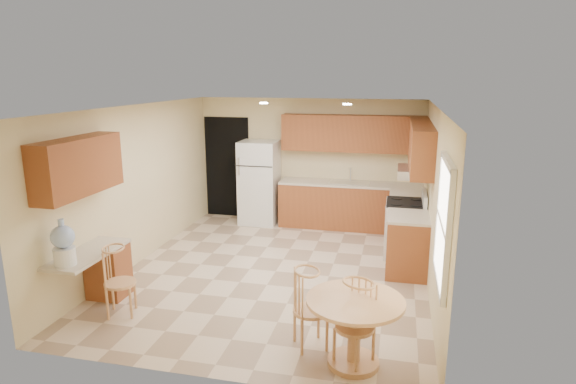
% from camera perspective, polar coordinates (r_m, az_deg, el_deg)
% --- Properties ---
extents(floor, '(5.50, 5.50, 0.00)m').
position_cam_1_polar(floor, '(7.51, -1.47, -9.38)').
color(floor, beige).
rests_on(floor, ground).
extents(ceiling, '(4.50, 5.50, 0.02)m').
position_cam_1_polar(ceiling, '(6.92, -1.60, 10.04)').
color(ceiling, white).
rests_on(ceiling, wall_back).
extents(wall_back, '(4.50, 0.02, 2.50)m').
position_cam_1_polar(wall_back, '(9.74, 2.53, 3.68)').
color(wall_back, beige).
rests_on(wall_back, floor).
extents(wall_front, '(4.50, 0.02, 2.50)m').
position_cam_1_polar(wall_front, '(4.62, -10.17, -7.99)').
color(wall_front, beige).
rests_on(wall_front, floor).
extents(wall_left, '(0.02, 5.50, 2.50)m').
position_cam_1_polar(wall_left, '(7.97, -17.40, 0.80)').
color(wall_left, beige).
rests_on(wall_left, floor).
extents(wall_right, '(0.02, 5.50, 2.50)m').
position_cam_1_polar(wall_right, '(6.91, 16.84, -1.06)').
color(wall_right, beige).
rests_on(wall_right, floor).
extents(doorway, '(0.90, 0.02, 2.10)m').
position_cam_1_polar(doorway, '(10.22, -7.20, 2.92)').
color(doorway, black).
rests_on(doorway, floor).
extents(base_cab_back, '(2.75, 0.60, 0.87)m').
position_cam_1_polar(base_cab_back, '(9.51, 7.33, -1.70)').
color(base_cab_back, '#9C5127').
rests_on(base_cab_back, floor).
extents(counter_back, '(2.75, 0.63, 0.04)m').
position_cam_1_polar(counter_back, '(9.40, 7.42, 0.98)').
color(counter_back, beige).
rests_on(counter_back, base_cab_back).
extents(base_cab_right_a, '(0.60, 0.59, 0.87)m').
position_cam_1_polar(base_cab_right_a, '(8.90, 13.85, -3.07)').
color(base_cab_right_a, '#9C5127').
rests_on(base_cab_right_a, floor).
extents(counter_right_a, '(0.63, 0.59, 0.04)m').
position_cam_1_polar(counter_right_a, '(8.79, 14.01, -0.22)').
color(counter_right_a, beige).
rests_on(counter_right_a, base_cab_right_a).
extents(base_cab_right_b, '(0.60, 0.80, 0.87)m').
position_cam_1_polar(base_cab_right_b, '(7.52, 13.94, -6.20)').
color(base_cab_right_b, '#9C5127').
rests_on(base_cab_right_b, floor).
extents(counter_right_b, '(0.63, 0.80, 0.04)m').
position_cam_1_polar(counter_right_b, '(7.38, 14.14, -2.87)').
color(counter_right_b, beige).
rests_on(counter_right_b, base_cab_right_b).
extents(upper_cab_back, '(2.75, 0.33, 0.70)m').
position_cam_1_polar(upper_cab_back, '(9.37, 7.68, 6.89)').
color(upper_cab_back, '#9C5127').
rests_on(upper_cab_back, wall_back).
extents(upper_cab_right, '(0.33, 2.42, 0.70)m').
position_cam_1_polar(upper_cab_right, '(7.98, 15.43, 5.34)').
color(upper_cab_right, '#9C5127').
rests_on(upper_cab_right, wall_right).
extents(upper_cab_left, '(0.33, 1.40, 0.70)m').
position_cam_1_polar(upper_cab_left, '(6.45, -23.60, 2.81)').
color(upper_cab_left, '#9C5127').
rests_on(upper_cab_left, wall_left).
extents(sink, '(0.78, 0.44, 0.01)m').
position_cam_1_polar(sink, '(9.40, 7.27, 1.11)').
color(sink, silver).
rests_on(sink, counter_back).
extents(range_hood, '(0.50, 0.76, 0.14)m').
position_cam_1_polar(range_hood, '(8.01, 14.64, 2.31)').
color(range_hood, silver).
rests_on(range_hood, upper_cab_right).
extents(desk_pedestal, '(0.48, 0.42, 0.72)m').
position_cam_1_polar(desk_pedestal, '(7.03, -20.52, -8.76)').
color(desk_pedestal, '#9C5127').
rests_on(desk_pedestal, floor).
extents(desk_top, '(0.50, 1.20, 0.04)m').
position_cam_1_polar(desk_top, '(6.60, -22.61, -6.78)').
color(desk_top, beige).
rests_on(desk_top, desk_pedestal).
extents(window, '(0.06, 1.12, 1.30)m').
position_cam_1_polar(window, '(5.07, 18.02, -3.51)').
color(window, white).
rests_on(window, wall_right).
extents(can_light_a, '(0.14, 0.14, 0.02)m').
position_cam_1_polar(can_light_a, '(8.21, -2.89, 10.49)').
color(can_light_a, white).
rests_on(can_light_a, ceiling).
extents(can_light_b, '(0.14, 0.14, 0.02)m').
position_cam_1_polar(can_light_b, '(7.94, 7.03, 10.30)').
color(can_light_b, white).
rests_on(can_light_b, ceiling).
extents(refrigerator, '(0.74, 0.72, 1.67)m').
position_cam_1_polar(refrigerator, '(9.70, -3.40, 1.14)').
color(refrigerator, white).
rests_on(refrigerator, floor).
extents(stove, '(0.65, 0.76, 1.09)m').
position_cam_1_polar(stove, '(8.25, 13.72, -4.15)').
color(stove, white).
rests_on(stove, floor).
extents(dining_table, '(1.00, 1.00, 0.74)m').
position_cam_1_polar(dining_table, '(5.13, 7.90, -15.05)').
color(dining_table, tan).
rests_on(dining_table, floor).
extents(chair_table_a, '(0.40, 0.51, 0.90)m').
position_cam_1_polar(chair_table_a, '(5.30, 2.55, -13.14)').
color(chair_table_a, tan).
rests_on(chair_table_a, floor).
extents(chair_table_b, '(0.40, 0.47, 0.91)m').
position_cam_1_polar(chair_table_b, '(5.02, 7.83, -14.87)').
color(chair_table_b, tan).
rests_on(chair_table_b, floor).
extents(chair_desk, '(0.39, 0.50, 0.88)m').
position_cam_1_polar(chair_desk, '(6.33, -19.76, -9.46)').
color(chair_desk, tan).
rests_on(chair_desk, floor).
extents(water_crock, '(0.27, 0.27, 0.56)m').
position_cam_1_polar(water_crock, '(6.20, -25.07, -5.65)').
color(water_crock, white).
rests_on(water_crock, desk_top).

